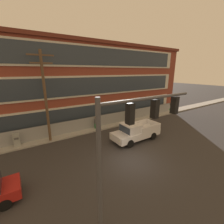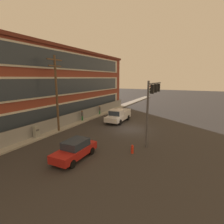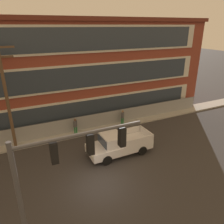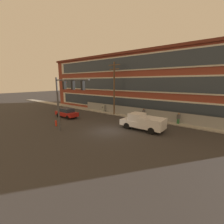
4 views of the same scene
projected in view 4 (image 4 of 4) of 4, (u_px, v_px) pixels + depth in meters
The scene contains 12 objects.
ground_plane at pixel (108, 131), 18.13m from camera, with size 160.00×160.00×0.00m, color #333030.
sidewalk_building_side at pixel (140, 118), 24.48m from camera, with size 80.00×1.93×0.16m, color #9E9B93.
brick_mill_building at pixel (140, 84), 29.88m from camera, with size 41.90×10.40×10.90m.
chain_link_fence at pixel (152, 114), 23.25m from camera, with size 29.24×0.06×1.65m.
traffic_signal_mast at pixel (66, 93), 16.42m from camera, with size 5.53×0.43×6.33m.
pickup_truck_white at pixel (141, 122), 18.50m from camera, with size 5.45×2.21×1.98m.
sedan_red at pixel (67, 113), 24.81m from camera, with size 4.24×1.79×1.56m.
utility_pole_near_corner at pixel (114, 87), 25.88m from camera, with size 2.32×0.26×9.12m.
electrical_cabinet at pixel (103, 109), 28.87m from camera, with size 0.57×0.45×1.42m.
pedestrian_near_cabinet at pixel (178, 118), 20.46m from camera, with size 0.45×0.46×1.69m.
pedestrian_by_fence at pixel (144, 113), 23.66m from camera, with size 0.44×0.46×1.69m.
fire_hydrant at pixel (56, 123), 20.04m from camera, with size 0.24×0.24×0.78m.
Camera 4 is at (11.07, -13.32, 5.84)m, focal length 24.00 mm.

